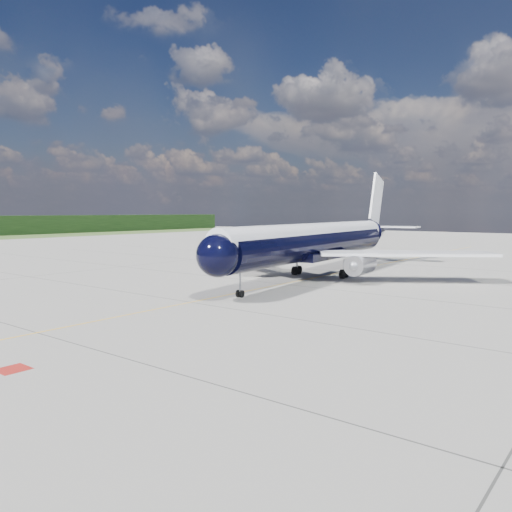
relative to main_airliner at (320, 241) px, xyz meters
The scene contains 4 objects.
ground 5.97m from the main_airliner, 86.84° to the right, with size 320.00×320.00×0.00m, color gray.
taxiway_centerline 9.90m from the main_airliner, 88.65° to the right, with size 0.16×160.00×0.01m, color #FFB40D.
red_marking 44.53m from the main_airliner, 80.90° to the right, with size 1.60×1.60×0.01m, color maroon.
main_airliner is the anchor object (origin of this frame).
Camera 1 is at (33.34, -22.55, 8.49)m, focal length 35.00 mm.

